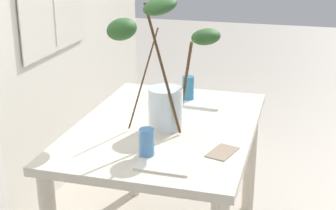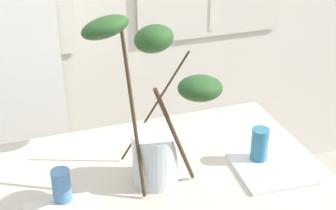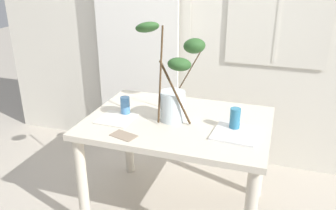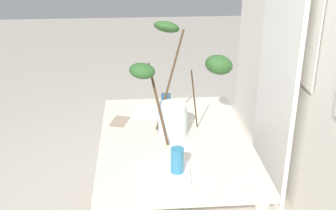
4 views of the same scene
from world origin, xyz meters
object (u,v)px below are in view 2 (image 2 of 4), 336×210
(vase_with_branches, at_px, (155,115))
(plate_square_right, at_px, (271,169))
(dining_table, at_px, (164,201))
(drinking_glass_blue_left, at_px, (62,186))
(drinking_glass_blue_right, at_px, (259,146))

(vase_with_branches, bearing_deg, plate_square_right, -13.93)
(dining_table, relative_size, drinking_glass_blue_left, 9.62)
(drinking_glass_blue_left, xyz_separation_m, plate_square_right, (0.78, -0.07, -0.06))
(drinking_glass_blue_right, xyz_separation_m, plate_square_right, (0.02, -0.07, -0.07))
(drinking_glass_blue_right, bearing_deg, dining_table, 176.56)
(vase_with_branches, bearing_deg, dining_table, -25.49)
(dining_table, xyz_separation_m, drinking_glass_blue_left, (-0.38, -0.02, 0.18))
(dining_table, xyz_separation_m, plate_square_right, (0.40, -0.09, 0.12))
(dining_table, relative_size, drinking_glass_blue_right, 8.50)
(vase_with_branches, xyz_separation_m, plate_square_right, (0.43, -0.11, -0.25))
(vase_with_branches, relative_size, drinking_glass_blue_left, 5.33)
(drinking_glass_blue_right, bearing_deg, drinking_glass_blue_left, 179.99)
(vase_with_branches, distance_m, plate_square_right, 0.51)
(dining_table, height_order, vase_with_branches, vase_with_branches)
(dining_table, bearing_deg, drinking_glass_blue_left, -176.52)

